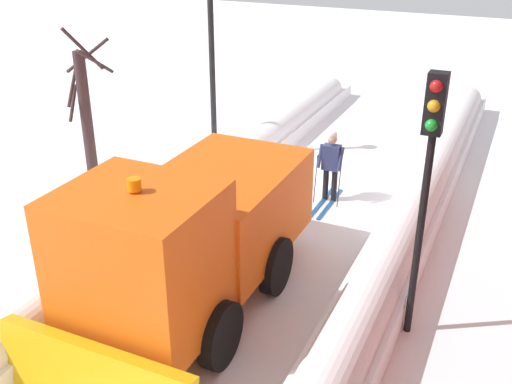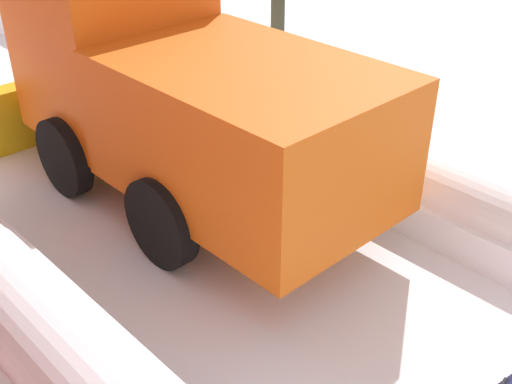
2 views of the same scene
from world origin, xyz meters
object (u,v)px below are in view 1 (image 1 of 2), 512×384
at_px(street_lamp, 211,42).
at_px(bare_tree_near, 87,117).
at_px(traffic_light_pole, 428,162).
at_px(plow_truck, 189,236).
at_px(skier, 331,162).

distance_m(street_lamp, bare_tree_near, 4.08).
bearing_deg(bare_tree_near, street_lamp, -114.04).
bearing_deg(street_lamp, traffic_light_pole, 138.95).
bearing_deg(traffic_light_pole, plow_truck, 13.49).
bearing_deg(bare_tree_near, traffic_light_pole, 163.73).
distance_m(traffic_light_pole, bare_tree_near, 8.90).
height_order(skier, bare_tree_near, bare_tree_near).
height_order(plow_truck, skier, plow_truck).
bearing_deg(plow_truck, traffic_light_pole, -166.51).
relative_size(plow_truck, skier, 3.31).
bearing_deg(traffic_light_pole, skier, -57.42).
bearing_deg(skier, bare_tree_near, 19.21).
bearing_deg(street_lamp, bare_tree_near, 65.96).
relative_size(skier, traffic_light_pole, 0.40).
height_order(skier, street_lamp, street_lamp).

